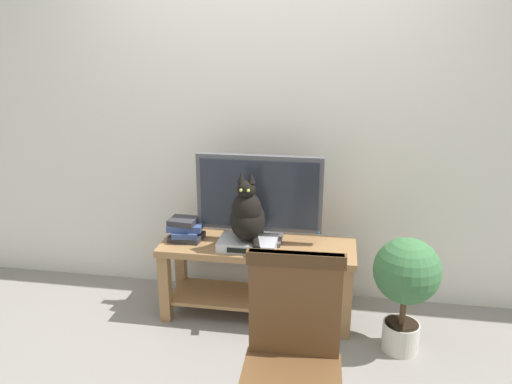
{
  "coord_description": "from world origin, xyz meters",
  "views": [
    {
      "loc": [
        0.49,
        -2.48,
        1.82
      ],
      "look_at": [
        -0.0,
        0.41,
        0.9
      ],
      "focal_mm": 34.66,
      "sensor_mm": 36.0,
      "label": 1
    }
  ],
  "objects_px": {
    "media_box": "(248,243)",
    "wooden_chair": "(292,352)",
    "tv_stand": "(257,267)",
    "tv": "(259,197)",
    "potted_plant": "(406,280)",
    "book_stack": "(186,229)",
    "cat": "(248,215)"
  },
  "relations": [
    {
      "from": "media_box",
      "to": "cat",
      "type": "bearing_deg",
      "value": -85.71
    },
    {
      "from": "media_box",
      "to": "book_stack",
      "type": "bearing_deg",
      "value": 171.25
    },
    {
      "from": "cat",
      "to": "book_stack",
      "type": "xyz_separation_m",
      "value": [
        -0.44,
        0.08,
        -0.16
      ]
    },
    {
      "from": "cat",
      "to": "book_stack",
      "type": "bearing_deg",
      "value": 169.4
    },
    {
      "from": "tv_stand",
      "to": "media_box",
      "type": "relative_size",
      "value": 3.45
    },
    {
      "from": "tv",
      "to": "media_box",
      "type": "relative_size",
      "value": 2.22
    },
    {
      "from": "media_box",
      "to": "cat",
      "type": "xyz_separation_m",
      "value": [
        0.0,
        -0.01,
        0.2
      ]
    },
    {
      "from": "media_box",
      "to": "book_stack",
      "type": "relative_size",
      "value": 1.52
    },
    {
      "from": "media_box",
      "to": "cat",
      "type": "distance_m",
      "value": 0.2
    },
    {
      "from": "tv_stand",
      "to": "potted_plant",
      "type": "relative_size",
      "value": 1.77
    },
    {
      "from": "tv",
      "to": "wooden_chair",
      "type": "height_order",
      "value": "tv"
    },
    {
      "from": "tv_stand",
      "to": "cat",
      "type": "distance_m",
      "value": 0.4
    },
    {
      "from": "media_box",
      "to": "wooden_chair",
      "type": "distance_m",
      "value": 1.16
    },
    {
      "from": "tv_stand",
      "to": "tv",
      "type": "xyz_separation_m",
      "value": [
        0.0,
        0.06,
        0.47
      ]
    },
    {
      "from": "cat",
      "to": "wooden_chair",
      "type": "relative_size",
      "value": 0.47
    },
    {
      "from": "cat",
      "to": "potted_plant",
      "type": "xyz_separation_m",
      "value": [
        0.97,
        -0.17,
        -0.28
      ]
    },
    {
      "from": "tv_stand",
      "to": "media_box",
      "type": "distance_m",
      "value": 0.21
    },
    {
      "from": "tv",
      "to": "cat",
      "type": "distance_m",
      "value": 0.17
    },
    {
      "from": "tv_stand",
      "to": "book_stack",
      "type": "distance_m",
      "value": 0.54
    },
    {
      "from": "media_box",
      "to": "wooden_chair",
      "type": "xyz_separation_m",
      "value": [
        0.39,
        -1.1,
        -0.0
      ]
    },
    {
      "from": "tv",
      "to": "potted_plant",
      "type": "bearing_deg",
      "value": -18.34
    },
    {
      "from": "tv",
      "to": "media_box",
      "type": "bearing_deg",
      "value": -111.91
    },
    {
      "from": "media_box",
      "to": "book_stack",
      "type": "xyz_separation_m",
      "value": [
        -0.44,
        0.07,
        0.04
      ]
    },
    {
      "from": "book_stack",
      "to": "potted_plant",
      "type": "relative_size",
      "value": 0.34
    },
    {
      "from": "tv",
      "to": "book_stack",
      "type": "xyz_separation_m",
      "value": [
        -0.49,
        -0.06,
        -0.24
      ]
    },
    {
      "from": "media_box",
      "to": "book_stack",
      "type": "distance_m",
      "value": 0.44
    },
    {
      "from": "book_stack",
      "to": "potted_plant",
      "type": "xyz_separation_m",
      "value": [
        1.41,
        -0.25,
        -0.13
      ]
    },
    {
      "from": "tv_stand",
      "to": "media_box",
      "type": "height_order",
      "value": "media_box"
    },
    {
      "from": "wooden_chair",
      "to": "cat",
      "type": "bearing_deg",
      "value": 109.95
    },
    {
      "from": "tv",
      "to": "potted_plant",
      "type": "height_order",
      "value": "tv"
    },
    {
      "from": "tv_stand",
      "to": "book_stack",
      "type": "bearing_deg",
      "value": 179.86
    },
    {
      "from": "media_box",
      "to": "potted_plant",
      "type": "xyz_separation_m",
      "value": [
        0.97,
        -0.18,
        -0.08
      ]
    }
  ]
}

